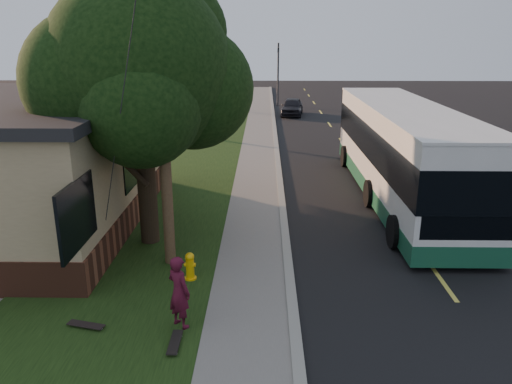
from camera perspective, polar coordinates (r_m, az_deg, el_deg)
The scene contains 17 objects.
ground at distance 13.28m, azimuth 3.86°, elevation -10.21°, with size 120.00×120.00×0.00m, color black.
road at distance 23.08m, azimuth 12.66°, elevation 1.60°, with size 8.00×80.00×0.01m, color black.
curb at distance 22.59m, azimuth 2.68°, elevation 1.82°, with size 0.25×80.00×0.12m, color gray.
sidewalk at distance 22.59m, azimuth 0.14°, elevation 1.78°, with size 2.00×80.00×0.08m, color slate.
grass_verge at distance 22.91m, azimuth -8.65°, elevation 1.79°, with size 5.00×80.00×0.07m, color black.
fire_hydrant at distance 13.21m, azimuth -7.56°, elevation -8.39°, with size 0.32×0.32×0.74m.
utility_pole at distance 13.09m, azimuth -10.77°, elevation 10.47°, with size 2.86×3.21×9.07m.
leafy_tree at distance 14.84m, azimuth -12.97°, elevation 13.22°, with size 6.30×6.00×7.80m.
bare_tree_near at distance 30.14m, azimuth -4.45°, elevation 9.82°, with size 1.38×1.21×4.31m.
bare_tree_far at distance 42.01m, azimuth -2.22°, elevation 11.83°, with size 1.38×1.21×4.03m.
traffic_signal at distance 45.85m, azimuth 2.54°, elevation 13.76°, with size 0.18×0.22×5.50m.
transit_bus at distance 20.08m, azimuth 16.43°, elevation 4.62°, with size 3.09×13.40×3.62m.
skateboarder at distance 11.05m, azimuth -8.79°, elevation -11.20°, with size 0.60×0.40×1.65m, color #490E21.
skateboard_main at distance 10.84m, azimuth -9.25°, elevation -16.61°, with size 0.22×0.87×0.08m.
skateboard_spare at distance 11.85m, azimuth -18.87°, elevation -14.19°, with size 0.88×0.42×0.08m.
dumpster at distance 20.96m, azimuth -23.94°, elevation 0.96°, with size 1.70×1.42×1.39m.
distant_car at distance 40.52m, azimuth 4.15°, elevation 9.70°, with size 1.61×3.99×1.36m, color black.
Camera 1 is at (-0.68, -11.74, 6.17)m, focal length 35.00 mm.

